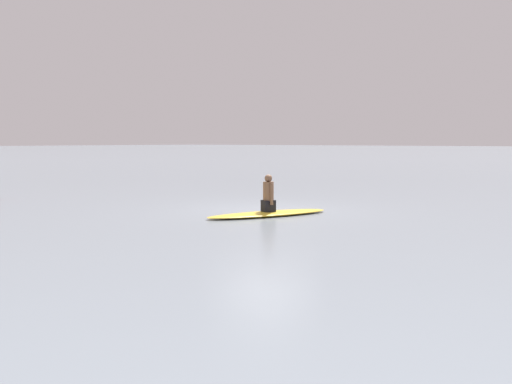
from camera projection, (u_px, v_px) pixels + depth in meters
ground_plane at (264, 210)px, 15.42m from camera, size 400.00×400.00×0.00m
surfboard at (268, 214)px, 14.21m from camera, size 3.42×2.04×0.11m
person_paddler at (268, 195)px, 14.17m from camera, size 0.38×0.40×0.93m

